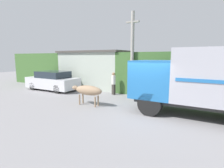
{
  "coord_description": "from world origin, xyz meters",
  "views": [
    {
      "loc": [
        2.73,
        -8.01,
        2.76
      ],
      "look_at": [
        -1.99,
        0.37,
        1.26
      ],
      "focal_mm": 28.0,
      "sensor_mm": 36.0,
      "label": 1
    }
  ],
  "objects_px": {
    "brown_cow": "(88,91)",
    "utility_pole": "(132,53)",
    "pedestrian_on_hill": "(114,82)",
    "cargo_truck": "(209,79)",
    "parked_suv": "(52,81)"
  },
  "relations": [
    {
      "from": "brown_cow",
      "to": "utility_pole",
      "type": "relative_size",
      "value": 0.36
    },
    {
      "from": "brown_cow",
      "to": "pedestrian_on_hill",
      "type": "relative_size",
      "value": 1.27
    },
    {
      "from": "brown_cow",
      "to": "pedestrian_on_hill",
      "type": "distance_m",
      "value": 3.24
    },
    {
      "from": "brown_cow",
      "to": "cargo_truck",
      "type": "bearing_deg",
      "value": 20.54
    },
    {
      "from": "cargo_truck",
      "to": "utility_pole",
      "type": "xyz_separation_m",
      "value": [
        -4.8,
        2.54,
        1.24
      ]
    },
    {
      "from": "cargo_truck",
      "to": "brown_cow",
      "type": "bearing_deg",
      "value": -168.27
    },
    {
      "from": "brown_cow",
      "to": "utility_pole",
      "type": "distance_m",
      "value": 4.3
    },
    {
      "from": "parked_suv",
      "to": "utility_pole",
      "type": "height_order",
      "value": "utility_pole"
    },
    {
      "from": "brown_cow",
      "to": "utility_pole",
      "type": "xyz_separation_m",
      "value": [
        1.2,
        3.53,
        2.15
      ]
    },
    {
      "from": "cargo_truck",
      "to": "pedestrian_on_hill",
      "type": "distance_m",
      "value": 6.57
    },
    {
      "from": "cargo_truck",
      "to": "pedestrian_on_hill",
      "type": "xyz_separation_m",
      "value": [
        -6.12,
        2.25,
        -0.85
      ]
    },
    {
      "from": "brown_cow",
      "to": "parked_suv",
      "type": "relative_size",
      "value": 0.46
    },
    {
      "from": "parked_suv",
      "to": "pedestrian_on_hill",
      "type": "bearing_deg",
      "value": 8.88
    },
    {
      "from": "brown_cow",
      "to": "parked_suv",
      "type": "height_order",
      "value": "parked_suv"
    },
    {
      "from": "parked_suv",
      "to": "pedestrian_on_hill",
      "type": "relative_size",
      "value": 2.79
    }
  ]
}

